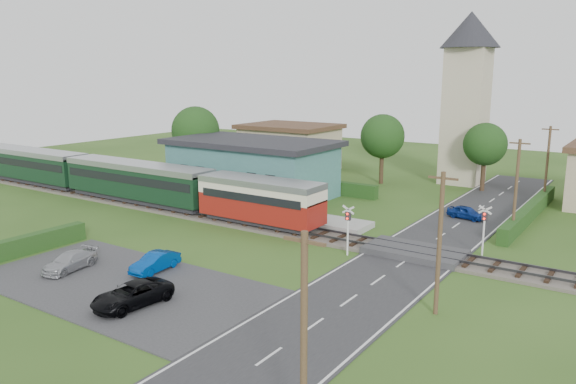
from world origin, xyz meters
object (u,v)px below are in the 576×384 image
Objects in this scene: church_tower at (467,86)px; car_park_blue at (155,262)px; car_park_dark at (132,295)px; equipment_hut at (149,177)px; pedestrian_near at (267,202)px; crossing_signal_far at (484,223)px; car_park_silver at (70,261)px; station_building at (252,167)px; crossing_signal_near at (348,223)px; car_on_road at (466,212)px; pedestrian_far at (157,182)px; train at (114,177)px; house_west at (290,147)px.

church_tower is 5.36× the size of car_park_blue.
car_park_dark is at bearing -95.00° from church_tower.
pedestrian_near is at bearing -2.30° from equipment_hut.
church_tower reaches higher than car_park_dark.
car_park_silver is at bearing -139.55° from crossing_signal_far.
station_building is 4.46× the size of car_park_silver.
car_park_silver is (-12.21, -11.75, -1.54)m from crossing_signal_near.
pedestrian_near is (-17.25, 0.23, -0.86)m from crossing_signal_far.
crossing_signal_near is 17.02m from car_park_silver.
car_on_road is at bearing 48.99° from car_park_silver.
crossing_signal_far is 1.82× the size of pedestrian_far.
crossing_signal_near is 1.82× the size of pedestrian_far.
train reaches higher than pedestrian_far.
equipment_hut is 31.61m from crossing_signal_far.
pedestrian_near is (-2.19, 14.12, 0.66)m from car_park_blue.
car_park_silver is 16.93m from pedestrian_near.
pedestrian_far is at bearing 133.36° from car_park_blue.
house_west reaches higher than car_on_road.
station_building is 8.88× the size of pedestrian_far.
car_park_dark is at bearing 173.94° from car_on_road.
car_park_blue is at bearing -33.14° from train.
pedestrian_near reaches higher than car_park_blue.
church_tower is at bearing 47.21° from train.
house_west reaches higher than equipment_hut.
crossing_signal_near is 12.11m from car_park_blue.
station_building is at bearing 35.92° from equipment_hut.
church_tower reaches higher than train.
church_tower is 5.80× the size of car_on_road.
church_tower is 21.55m from house_west.
crossing_signal_near is 1.00× the size of crossing_signal_far.
train is 32.76m from crossing_signal_far.
car_park_blue is (-6.46, -37.50, -9.60)m from church_tower.
car_on_road is at bearing 5.69° from station_building.
church_tower reaches higher than pedestrian_near.
house_west reaches higher than crossing_signal_near.
house_west is at bearing 108.27° from car_park_blue.
church_tower is at bearing 92.82° from crossing_signal_near.
crossing_signal_near reaches higher than equipment_hut.
pedestrian_near is (2.17, 16.78, 0.68)m from car_park_silver.
station_building is 23.89m from church_tower.
car_park_silver is at bearing 104.92° from pedestrian_near.
station_building reaches higher than car_park_blue.
crossing_signal_far is 1.96× the size of pedestrian_near.
house_west is 3.29× the size of car_park_blue.
train is 23.99× the size of pedestrian_far.
car_on_road is 0.92× the size of car_park_blue.
equipment_hut is 27.04m from car_park_dark.
station_building reaches higher than crossing_signal_near.
car_park_silver is 20.73m from pedestrian_far.
equipment_hut is 3.40m from train.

